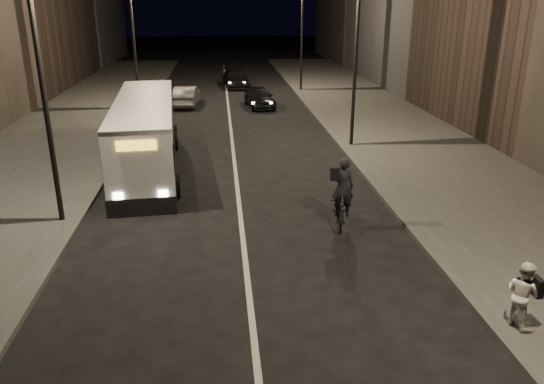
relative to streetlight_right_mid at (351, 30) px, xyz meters
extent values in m
plane|color=black|center=(-5.33, -12.00, -5.36)|extent=(180.00, 180.00, 0.00)
cube|color=#31312F|center=(3.17, 2.00, -5.28)|extent=(7.00, 70.00, 0.16)
cube|color=#31312F|center=(-13.83, 2.00, -5.28)|extent=(7.00, 70.00, 0.16)
cylinder|color=black|center=(0.27, 0.00, -1.20)|extent=(0.16, 0.16, 8.00)
cylinder|color=black|center=(0.27, 16.00, -1.20)|extent=(0.16, 0.16, 8.00)
cylinder|color=black|center=(-10.93, -8.00, -1.20)|extent=(0.16, 0.16, 8.00)
cylinder|color=black|center=(-10.93, 10.00, -1.20)|extent=(0.16, 0.16, 8.00)
cube|color=silver|center=(-8.93, -2.34, -3.95)|extent=(3.04, 10.72, 2.82)
cube|color=black|center=(-8.93, -2.34, -3.55)|extent=(3.09, 10.38, 1.01)
cube|color=silver|center=(-8.93, -2.34, -2.58)|extent=(3.06, 10.73, 0.16)
cube|color=gold|center=(-8.51, -7.61, -2.98)|extent=(1.24, 0.20, 0.31)
cylinder|color=black|center=(-9.73, -6.12, -4.92)|extent=(0.38, 0.90, 0.88)
cylinder|color=black|center=(-7.54, -5.94, -4.92)|extent=(0.38, 0.90, 0.88)
cylinder|color=black|center=(-10.30, 0.91, -4.92)|extent=(0.38, 0.90, 0.88)
cylinder|color=black|center=(-8.10, 1.09, -4.92)|extent=(0.38, 0.90, 0.88)
imported|color=black|center=(-2.26, -8.88, -4.85)|extent=(1.00, 2.03, 1.02)
imported|color=black|center=(-2.26, -9.08, -4.05)|extent=(0.74, 0.55, 1.86)
imported|color=silver|center=(0.27, -14.84, -4.46)|extent=(0.76, 0.86, 1.48)
imported|color=black|center=(-3.31, 10.27, -4.70)|extent=(2.05, 4.05, 1.32)
imported|color=#3C3C3F|center=(-8.03, 11.18, -4.70)|extent=(1.68, 4.08, 1.32)
imported|color=black|center=(-4.53, 18.69, -4.70)|extent=(2.31, 4.73, 1.32)
camera|label=1|loc=(-5.87, -23.90, 1.34)|focal=35.00mm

